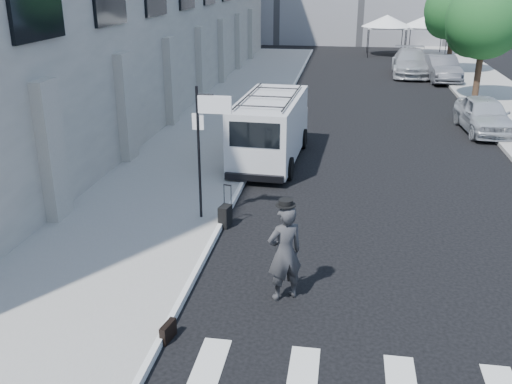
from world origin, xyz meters
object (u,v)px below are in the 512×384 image
(briefcase, at_px, (168,331))
(parked_car_b, at_px, (441,68))
(businessman, at_px, (285,253))
(parked_car_a, at_px, (484,115))
(suitcase, at_px, (225,216))
(parked_car_c, at_px, (411,62))
(cargo_van, at_px, (271,128))

(briefcase, distance_m, parked_car_b, 29.86)
(businessman, height_order, briefcase, businessman)
(businessman, xyz_separation_m, parked_car_a, (6.78, 14.40, -0.28))
(briefcase, bearing_deg, parked_car_a, 72.97)
(briefcase, height_order, suitcase, suitcase)
(businessman, xyz_separation_m, parked_car_c, (5.13, 28.75, -0.19))
(suitcase, distance_m, parked_car_a, 14.13)
(suitcase, height_order, parked_car_c, parked_car_c)
(cargo_van, relative_size, parked_car_c, 1.05)
(businessman, bearing_deg, parked_car_b, -135.99)
(suitcase, bearing_deg, parked_car_c, 86.30)
(parked_car_c, bearing_deg, briefcase, -100.62)
(suitcase, relative_size, parked_car_a, 0.26)
(suitcase, bearing_deg, cargo_van, 97.84)
(suitcase, xyz_separation_m, parked_car_b, (8.70, 23.51, 0.49))
(briefcase, xyz_separation_m, parked_car_b, (8.70, 28.55, 0.61))
(parked_car_c, bearing_deg, cargo_van, -106.40)
(parked_car_b, distance_m, parked_car_c, 2.56)
(suitcase, relative_size, cargo_van, 0.18)
(parked_car_c, bearing_deg, suitcase, -103.08)
(cargo_van, bearing_deg, briefcase, -89.46)
(parked_car_b, bearing_deg, parked_car_a, -94.65)
(parked_car_c, bearing_deg, businessman, -97.74)
(cargo_van, xyz_separation_m, parked_car_b, (8.29, 17.56, -0.39))
(parked_car_a, height_order, parked_car_b, parked_car_b)
(businessman, height_order, cargo_van, cargo_van)
(suitcase, relative_size, parked_car_c, 0.19)
(parked_car_a, height_order, parked_car_c, parked_car_c)
(businessman, height_order, parked_car_a, businessman)
(parked_car_b, bearing_deg, cargo_van, -119.93)
(cargo_van, relative_size, parked_car_b, 1.28)
(parked_car_b, relative_size, parked_car_c, 0.83)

